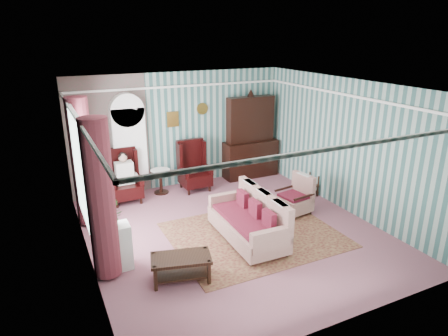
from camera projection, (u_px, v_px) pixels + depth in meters
name	position (u px, v px, depth m)	size (l,w,h in m)	color
floor	(234.00, 232.00, 8.04)	(6.00, 6.00, 0.00)	#8A5059
room_shell	(200.00, 136.00, 7.28)	(5.53, 6.02, 2.91)	#36625D
bookcase	(130.00, 151.00, 9.54)	(0.80, 0.28, 2.24)	white
dresser_hutch	(251.00, 135.00, 10.75)	(1.50, 0.56, 2.36)	black
wingback_left	(125.00, 177.00, 9.26)	(0.76, 0.80, 1.25)	black
wingback_right	(195.00, 166.00, 9.98)	(0.76, 0.80, 1.25)	black
seated_woman	(125.00, 178.00, 9.28)	(0.44, 0.40, 1.18)	beige
round_side_table	(161.00, 182.00, 9.87)	(0.50, 0.50, 0.60)	black
nest_table	(307.00, 185.00, 9.73)	(0.45, 0.38, 0.54)	black
plant_stand	(114.00, 248.00, 6.67)	(0.55, 0.35, 0.80)	silver
rug	(254.00, 235.00, 7.90)	(3.20, 2.60, 0.01)	#471D17
sofa	(247.00, 214.00, 7.55)	(1.92, 0.92, 1.10)	#C3B697
floral_armchair	(294.00, 194.00, 8.73)	(0.71, 0.83, 0.89)	#B5A68C
coffee_table	(181.00, 268.00, 6.41)	(0.95, 0.51, 0.43)	black
potted_plant_a	(112.00, 218.00, 6.41)	(0.33, 0.29, 0.37)	#1E4D18
potted_plant_b	(111.00, 211.00, 6.54)	(0.25, 0.20, 0.45)	#205A1C
potted_plant_c	(103.00, 216.00, 6.44)	(0.21, 0.21, 0.38)	#19521C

